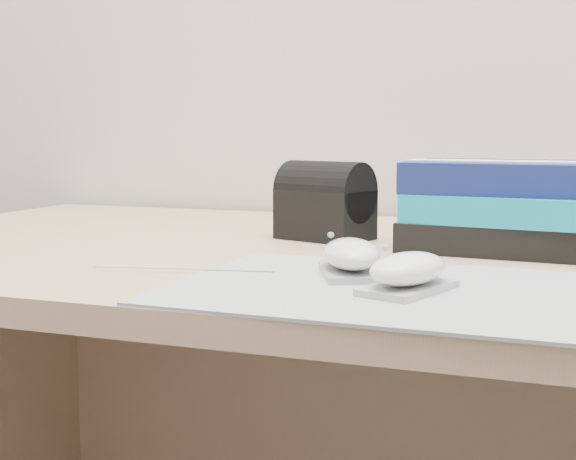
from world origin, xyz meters
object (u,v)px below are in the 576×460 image
(book_stack, at_px, (501,206))
(pouch, at_px, (325,202))
(desk, at_px, (414,413))
(mouse_front, at_px, (408,272))
(mouse_rear, at_px, (351,257))

(book_stack, height_order, pouch, book_stack)
(desk, xyz_separation_m, mouse_front, (0.05, -0.33, 0.26))
(mouse_front, bearing_deg, pouch, 119.09)
(desk, distance_m, book_stack, 0.31)
(book_stack, bearing_deg, desk, -178.65)
(pouch, bearing_deg, mouse_rear, -67.35)
(mouse_rear, bearing_deg, mouse_front, -40.50)
(desk, relative_size, pouch, 11.30)
(mouse_front, distance_m, pouch, 0.39)
(mouse_rear, xyz_separation_m, book_stack, (0.13, 0.27, 0.03))
(mouse_rear, xyz_separation_m, mouse_front, (0.07, -0.06, -0.00))
(book_stack, bearing_deg, mouse_rear, -115.43)
(mouse_rear, height_order, book_stack, book_stack)
(mouse_rear, distance_m, book_stack, 0.30)
(mouse_rear, bearing_deg, book_stack, 64.57)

